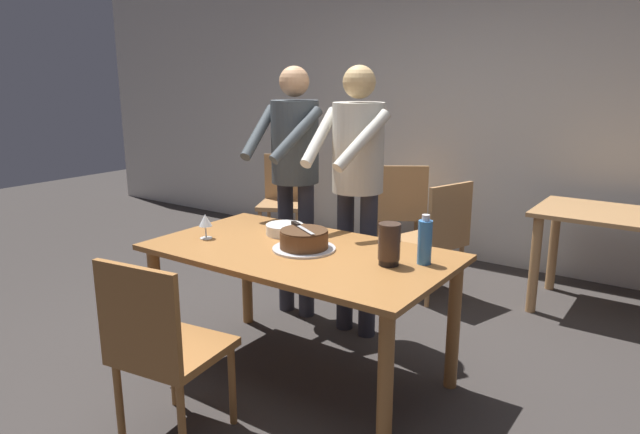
% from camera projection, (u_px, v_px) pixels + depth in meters
% --- Properties ---
extents(ground_plane, '(14.00, 14.00, 0.00)m').
position_uv_depth(ground_plane, '(301.00, 375.00, 3.23)').
color(ground_plane, '#383330').
extents(back_wall, '(10.00, 0.12, 2.70)m').
position_uv_depth(back_wall, '(479.00, 111.00, 5.01)').
color(back_wall, silver).
rests_on(back_wall, ground_plane).
extents(main_dining_table, '(1.63, 0.91, 0.75)m').
position_uv_depth(main_dining_table, '(300.00, 268.00, 3.07)').
color(main_dining_table, '#9E6633').
rests_on(main_dining_table, ground_plane).
extents(cake_on_platter, '(0.34, 0.34, 0.11)m').
position_uv_depth(cake_on_platter, '(304.00, 240.00, 3.03)').
color(cake_on_platter, silver).
rests_on(cake_on_platter, main_dining_table).
extents(cake_knife, '(0.24, 0.15, 0.02)m').
position_uv_depth(cake_knife, '(299.00, 226.00, 3.08)').
color(cake_knife, silver).
rests_on(cake_knife, cake_on_platter).
extents(plate_stack, '(0.22, 0.22, 0.06)m').
position_uv_depth(plate_stack, '(285.00, 229.00, 3.33)').
color(plate_stack, white).
rests_on(plate_stack, main_dining_table).
extents(wine_glass_near, '(0.08, 0.08, 0.14)m').
position_uv_depth(wine_glass_near, '(205.00, 221.00, 3.23)').
color(wine_glass_near, silver).
rests_on(wine_glass_near, main_dining_table).
extents(water_bottle, '(0.07, 0.07, 0.25)m').
position_uv_depth(water_bottle, '(425.00, 241.00, 2.79)').
color(water_bottle, '#387AC6').
rests_on(water_bottle, main_dining_table).
extents(hurricane_lamp, '(0.11, 0.11, 0.21)m').
position_uv_depth(hurricane_lamp, '(389.00, 244.00, 2.77)').
color(hurricane_lamp, black).
rests_on(hurricane_lamp, main_dining_table).
extents(person_cutting_cake, '(0.47, 0.56, 1.72)m').
position_uv_depth(person_cutting_cake, '(357.00, 172.00, 3.53)').
color(person_cutting_cake, '#2D2D38').
rests_on(person_cutting_cake, ground_plane).
extents(person_standing_beside, '(0.47, 0.55, 1.72)m').
position_uv_depth(person_standing_beside, '(294.00, 164.00, 3.83)').
color(person_standing_beside, '#2D2D38').
rests_on(person_standing_beside, ground_plane).
extents(chair_near_side, '(0.50, 0.50, 0.90)m').
position_uv_depth(chair_near_side, '(162.00, 345.00, 2.53)').
color(chair_near_side, '#9E6633').
rests_on(chair_near_side, ground_plane).
extents(background_table, '(1.00, 0.70, 0.74)m').
position_uv_depth(background_table, '(611.00, 235.00, 3.95)').
color(background_table, tan).
rests_on(background_table, ground_plane).
extents(background_chair_0, '(0.59, 0.59, 0.90)m').
position_uv_depth(background_chair_0, '(284.00, 197.00, 5.59)').
color(background_chair_0, tan).
rests_on(background_chair_0, ground_plane).
extents(background_chair_1, '(0.61, 0.61, 0.90)m').
position_uv_depth(background_chair_1, '(400.00, 209.00, 5.12)').
color(background_chair_1, tan).
rests_on(background_chair_1, ground_plane).
extents(background_chair_2, '(0.56, 0.56, 0.90)m').
position_uv_depth(background_chair_2, '(436.00, 235.00, 4.26)').
color(background_chair_2, tan).
rests_on(background_chair_2, ground_plane).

